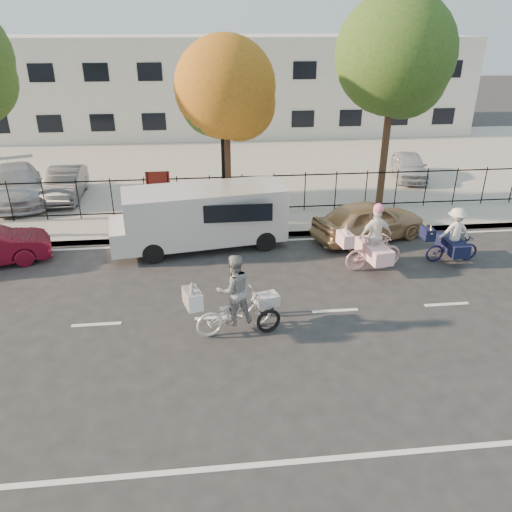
{
  "coord_description": "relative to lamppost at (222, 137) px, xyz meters",
  "views": [
    {
      "loc": [
        -0.22,
        -10.74,
        6.72
      ],
      "look_at": [
        1.08,
        1.2,
        1.1
      ],
      "focal_mm": 35.0,
      "sensor_mm": 36.0,
      "label": 1
    }
  ],
  "objects": [
    {
      "name": "zebra_trike",
      "position": [
        -0.13,
        -7.41,
        -2.35
      ],
      "size": [
        2.31,
        1.36,
        1.98
      ],
      "rotation": [
        0.0,
        0.0,
        1.85
      ],
      "color": "silver",
      "rests_on": "ground"
    },
    {
      "name": "tree_mid",
      "position": [
        0.31,
        0.56,
        1.42
      ],
      "size": [
        3.56,
        3.53,
        6.47
      ],
      "color": "#442D1D",
      "rests_on": "ground"
    },
    {
      "name": "lot_car_c",
      "position": [
        -6.37,
        2.89,
        -2.35
      ],
      "size": [
        1.45,
        3.76,
        1.22
      ],
      "primitive_type": "imported",
      "rotation": [
        0.0,
        0.0,
        0.04
      ],
      "color": "#4B4D52",
      "rests_on": "parking_lot"
    },
    {
      "name": "parking_lot",
      "position": [
        -0.5,
        8.2,
        -3.04
      ],
      "size": [
        60.0,
        15.6,
        0.15
      ],
      "primitive_type": "cube",
      "color": "#A8A399",
      "rests_on": "ground"
    },
    {
      "name": "street_sign",
      "position": [
        -2.35,
        0.0,
        -1.7
      ],
      "size": [
        0.85,
        0.06,
        1.8
      ],
      "color": "black",
      "rests_on": "sidewalk"
    },
    {
      "name": "curb",
      "position": [
        -0.5,
        -1.75,
        -3.04
      ],
      "size": [
        60.0,
        0.1,
        0.15
      ],
      "primitive_type": "cube",
      "color": "#A8A399",
      "rests_on": "ground"
    },
    {
      "name": "lot_car_d",
      "position": [
        8.76,
        4.18,
        -2.37
      ],
      "size": [
        2.08,
        3.67,
        1.18
      ],
      "primitive_type": "imported",
      "rotation": [
        0.0,
        0.0,
        -0.21
      ],
      "color": "#B7B9BF",
      "rests_on": "parking_lot"
    },
    {
      "name": "lot_car_a",
      "position": [
        -8.2,
        2.76,
        -2.27
      ],
      "size": [
        3.37,
        5.11,
        1.37
      ],
      "primitive_type": "imported",
      "rotation": [
        0.0,
        0.0,
        0.33
      ],
      "color": "#ADAFB5",
      "rests_on": "parking_lot"
    },
    {
      "name": "road_markings",
      "position": [
        -0.5,
        -6.8,
        -3.11
      ],
      "size": [
        60.0,
        9.52,
        0.01
      ],
      "primitive_type": null,
      "color": "silver",
      "rests_on": "ground"
    },
    {
      "name": "ground",
      "position": [
        -0.5,
        -6.8,
        -3.11
      ],
      "size": [
        120.0,
        120.0,
        0.0
      ],
      "primitive_type": "plane",
      "color": "#333334"
    },
    {
      "name": "iron_fence",
      "position": [
        -0.5,
        0.4,
        -2.21
      ],
      "size": [
        58.0,
        0.06,
        1.5
      ],
      "primitive_type": null,
      "color": "black",
      "rests_on": "sidewalk"
    },
    {
      "name": "lamppost",
      "position": [
        0.0,
        0.0,
        0.0
      ],
      "size": [
        0.36,
        0.36,
        4.33
      ],
      "color": "black",
      "rests_on": "sidewalk"
    },
    {
      "name": "bull_bike",
      "position": [
        6.78,
        -4.24,
        -2.42
      ],
      "size": [
        1.84,
        1.26,
        1.73
      ],
      "rotation": [
        0.0,
        0.0,
        1.58
      ],
      "color": "#121035",
      "rests_on": "ground"
    },
    {
      "name": "unicorn_bike",
      "position": [
        4.18,
        -4.53,
        -2.35
      ],
      "size": [
        2.08,
        1.47,
        2.07
      ],
      "rotation": [
        0.0,
        0.0,
        1.72
      ],
      "color": "beige",
      "rests_on": "ground"
    },
    {
      "name": "gold_sedan",
      "position": [
        4.77,
        -2.3,
        -2.44
      ],
      "size": [
        4.25,
        2.79,
        1.35
      ],
      "primitive_type": "imported",
      "rotation": [
        0.0,
        0.0,
        1.9
      ],
      "color": "tan",
      "rests_on": "ground"
    },
    {
      "name": "tree_east",
      "position": [
        6.38,
        0.9,
        2.39
      ],
      "size": [
        4.29,
        4.29,
        7.86
      ],
      "color": "#442D1D",
      "rests_on": "ground"
    },
    {
      "name": "building",
      "position": [
        -0.5,
        18.2,
        -0.11
      ],
      "size": [
        34.0,
        10.0,
        6.0
      ],
      "primitive_type": "cube",
      "color": "silver",
      "rests_on": "ground"
    },
    {
      "name": "white_van",
      "position": [
        -0.83,
        -2.3,
        -2.02
      ],
      "size": [
        5.81,
        2.65,
        1.98
      ],
      "rotation": [
        0.0,
        0.0,
        0.16
      ],
      "color": "silver",
      "rests_on": "ground"
    },
    {
      "name": "sidewalk",
      "position": [
        -0.5,
        -0.7,
        -3.04
      ],
      "size": [
        60.0,
        2.2,
        0.15
      ],
      "primitive_type": "cube",
      "color": "#A8A399",
      "rests_on": "ground"
    }
  ]
}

